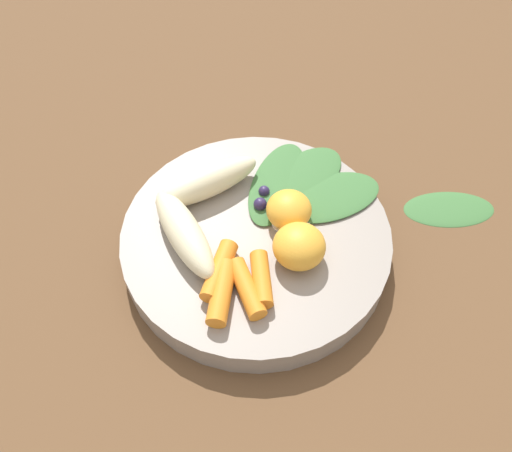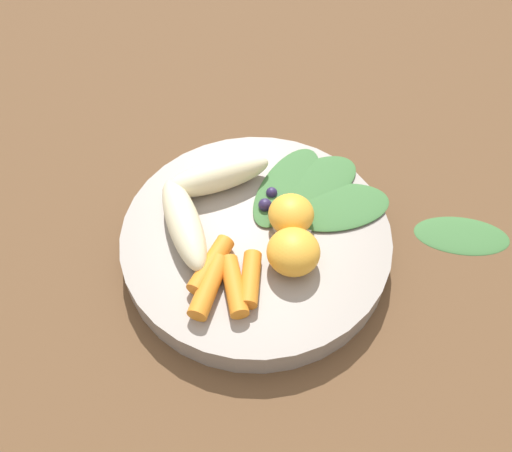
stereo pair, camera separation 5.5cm
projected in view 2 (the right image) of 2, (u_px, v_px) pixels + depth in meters
The scene contains 16 objects.
ground_plane at pixel (256, 249), 0.59m from camera, with size 2.40×2.40×0.00m, color brown.
bowl at pixel (256, 241), 0.58m from camera, with size 0.28×0.28×0.03m, color gray.
banana_peeled_left at pixel (184, 223), 0.55m from camera, with size 0.12×0.03×0.03m, color beige.
banana_peeled_right at pixel (217, 176), 0.59m from camera, with size 0.12×0.03×0.03m, color beige.
orange_segment_near at pixel (292, 217), 0.55m from camera, with size 0.05×0.05×0.04m, color #F4A833.
orange_segment_far at pixel (293, 252), 0.52m from camera, with size 0.05×0.05×0.04m, color #F4A833.
carrot_front at pixel (211, 265), 0.53m from camera, with size 0.02×0.02×0.06m, color orange.
carrot_mid_left at pixel (209, 287), 0.51m from camera, with size 0.02×0.02×0.06m, color orange.
carrot_mid_right at pixel (234, 286), 0.51m from camera, with size 0.02×0.02×0.06m, color orange.
carrot_rear at pixel (250, 279), 0.52m from camera, with size 0.02×0.02×0.06m, color orange.
blueberry_pile at pixel (281, 207), 0.57m from camera, with size 0.04×0.05×0.02m.
coconut_shred_patch at pixel (293, 223), 0.57m from camera, with size 0.04×0.04×0.00m, color white.
kale_leaf_left at pixel (337, 207), 0.58m from camera, with size 0.12×0.06×0.01m, color #3D7038.
kale_leaf_right at pixel (315, 183), 0.60m from camera, with size 0.11×0.06×0.01m, color #3D7038.
kale_leaf_rear at pixel (287, 186), 0.60m from camera, with size 0.13×0.05×0.01m, color #3D7038.
kale_leaf_stray at pixel (462, 234), 0.60m from camera, with size 0.10×0.05×0.01m, color #3D7038.
Camera 2 is at (0.08, 0.32, 0.49)m, focal length 38.19 mm.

